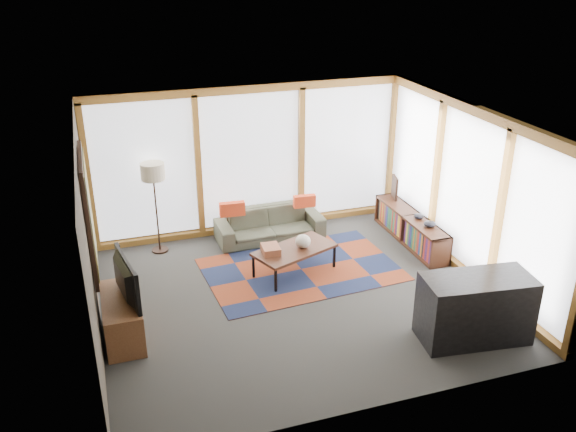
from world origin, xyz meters
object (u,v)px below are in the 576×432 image
object	(u,v)px
tv_console	(122,318)
bar_counter	(475,308)
coffee_table	(294,261)
bookshelf	(410,228)
television	(120,280)
floor_lamp	(156,208)
sofa	(270,224)

from	to	relation	value
tv_console	bar_counter	bearing A→B (deg)	-18.58
coffee_table	tv_console	xyz separation A→B (m)	(-2.66, -0.91, 0.07)
coffee_table	bar_counter	distance (m)	2.88
coffee_table	bookshelf	xyz separation A→B (m)	(2.24, 0.42, 0.04)
television	bar_counter	world-z (taller)	television
television	floor_lamp	bearing A→B (deg)	-26.90
bar_counter	tv_console	bearing A→B (deg)	168.57
floor_lamp	coffee_table	distance (m)	2.43
sofa	floor_lamp	distance (m)	1.95
television	bar_counter	size ratio (longest dim) A/B	0.71
television	sofa	bearing A→B (deg)	-59.09
coffee_table	tv_console	bearing A→B (deg)	-161.01
floor_lamp	bookshelf	xyz separation A→B (m)	(4.14, -1.00, -0.52)
coffee_table	television	bearing A→B (deg)	-160.29
sofa	bookshelf	size ratio (longest dim) A/B	0.91
sofa	floor_lamp	xyz separation A→B (m)	(-1.88, 0.12, 0.50)
bar_counter	television	bearing A→B (deg)	168.81
coffee_table	tv_console	world-z (taller)	tv_console
bar_counter	bookshelf	bearing A→B (deg)	84.80
floor_lamp	coffee_table	xyz separation A→B (m)	(1.90, -1.41, -0.56)
coffee_table	sofa	bearing A→B (deg)	90.55
floor_lamp	television	world-z (taller)	floor_lamp
floor_lamp	bookshelf	bearing A→B (deg)	-13.53
bookshelf	tv_console	xyz separation A→B (m)	(-4.90, -1.33, 0.03)
tv_console	sofa	bearing A→B (deg)	39.84
coffee_table	floor_lamp	bearing A→B (deg)	143.35
sofa	bar_counter	world-z (taller)	bar_counter
floor_lamp	coffee_table	world-z (taller)	floor_lamp
bookshelf	bar_counter	size ratio (longest dim) A/B	1.45
bookshelf	bar_counter	world-z (taller)	bar_counter
floor_lamp	bookshelf	size ratio (longest dim) A/B	0.77
television	bar_counter	distance (m)	4.51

